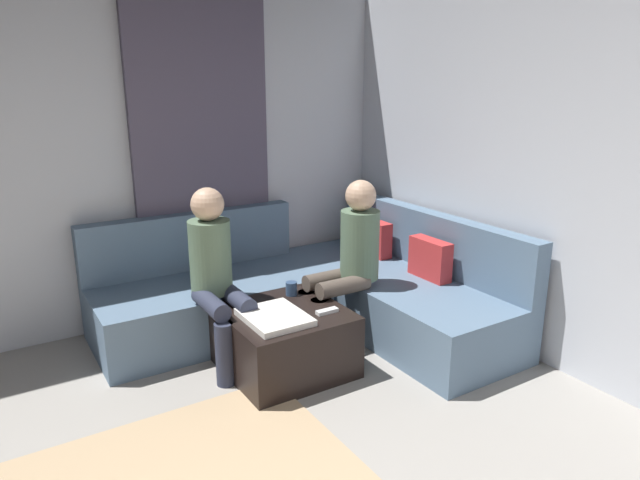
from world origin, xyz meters
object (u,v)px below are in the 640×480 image
object	(u,v)px
ottoman	(284,340)
coffee_mug	(291,289)
sectional_couch	(316,292)
person_on_couch_side	(216,271)
game_remote	(327,311)
person_on_couch_back	(348,256)

from	to	relation	value
ottoman	coffee_mug	distance (m)	0.38
ottoman	sectional_couch	bearing A→B (deg)	131.29
ottoman	person_on_couch_side	size ratio (longest dim) A/B	0.63
sectional_couch	coffee_mug	size ratio (longest dim) A/B	26.84
game_remote	person_on_couch_back	xyz separation A→B (m)	(-0.31, 0.38, 0.23)
sectional_couch	person_on_couch_side	world-z (taller)	person_on_couch_side
ottoman	coffee_mug	size ratio (longest dim) A/B	8.00
coffee_mug	game_remote	size ratio (longest dim) A/B	0.63
game_remote	sectional_couch	bearing A→B (deg)	153.82
sectional_couch	coffee_mug	distance (m)	0.48
person_on_couch_back	game_remote	bearing A→B (deg)	128.99
sectional_couch	person_on_couch_side	bearing A→B (deg)	-80.31
sectional_couch	game_remote	distance (m)	0.75
sectional_couch	person_on_couch_back	size ratio (longest dim) A/B	2.12
person_on_couch_back	person_on_couch_side	bearing A→B (deg)	77.56
game_remote	person_on_couch_back	distance (m)	0.54
ottoman	game_remote	distance (m)	0.36
ottoman	person_on_couch_side	distance (m)	0.64
ottoman	person_on_couch_side	xyz separation A→B (m)	(-0.33, -0.32, 0.45)
coffee_mug	person_on_couch_back	xyz separation A→B (m)	(0.09, 0.42, 0.19)
game_remote	ottoman	bearing A→B (deg)	-129.29
game_remote	person_on_couch_side	world-z (taller)	person_on_couch_side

